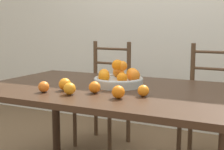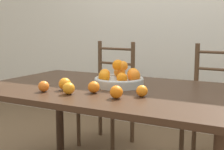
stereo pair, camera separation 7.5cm
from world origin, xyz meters
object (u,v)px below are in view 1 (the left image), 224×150
object	(u,v)px
orange_loose_0	(65,84)
chair_right	(210,106)
orange_loose_2	(95,87)
chair_left	(104,95)
orange_loose_1	(70,89)
orange_loose_3	(143,91)
fruit_bowl	(119,78)
orange_loose_4	(118,92)
orange_loose_5	(44,87)

from	to	relation	value
orange_loose_0	chair_right	size ratio (longest dim) A/B	0.08
orange_loose_0	orange_loose_2	xyz separation A→B (m)	(0.20, 0.01, -0.00)
chair_left	chair_right	distance (m)	0.98
orange_loose_2	orange_loose_0	bearing A→B (deg)	-177.10
orange_loose_1	orange_loose_3	world-z (taller)	orange_loose_1
orange_loose_0	orange_loose_3	xyz separation A→B (m)	(0.50, 0.05, -0.01)
fruit_bowl	orange_loose_4	world-z (taller)	fruit_bowl
orange_loose_1	chair_left	distance (m)	1.19
orange_loose_0	orange_loose_1	size ratio (longest dim) A/B	1.08
orange_loose_1	orange_loose_4	distance (m)	0.30
fruit_bowl	orange_loose_3	size ratio (longest dim) A/B	5.00
orange_loose_1	orange_loose_3	distance (m)	0.43
orange_loose_0	orange_loose_3	bearing A→B (deg)	5.97
chair_left	orange_loose_1	bearing A→B (deg)	-68.16
fruit_bowl	orange_loose_4	xyz separation A→B (m)	(0.15, -0.34, -0.02)
orange_loose_1	orange_loose_2	world-z (taller)	same
fruit_bowl	orange_loose_1	distance (m)	0.40
orange_loose_1	orange_loose_2	size ratio (longest dim) A/B	1.01
orange_loose_1	orange_loose_2	distance (m)	0.15
orange_loose_0	chair_left	world-z (taller)	chair_left
chair_left	orange_loose_3	bearing A→B (deg)	-47.74
fruit_bowl	orange_loose_4	distance (m)	0.37
fruit_bowl	orange_loose_0	xyz separation A→B (m)	(-0.24, -0.28, -0.01)
orange_loose_5	orange_loose_1	bearing A→B (deg)	2.66
orange_loose_2	orange_loose_4	xyz separation A→B (m)	(0.19, -0.07, 0.00)
orange_loose_1	chair_right	bearing A→B (deg)	60.19
orange_loose_5	chair_left	bearing A→B (deg)	98.46
orange_loose_2	chair_left	size ratio (longest dim) A/B	0.07
orange_loose_1	chair_left	world-z (taller)	chair_left
orange_loose_4	orange_loose_5	size ratio (longest dim) A/B	1.09
chair_left	chair_right	bearing A→B (deg)	4.52
orange_loose_2	orange_loose_3	world-z (taller)	orange_loose_2
orange_loose_2	orange_loose_3	size ratio (longest dim) A/B	1.08
orange_loose_1	orange_loose_5	size ratio (longest dim) A/B	1.08
orange_loose_5	chair_right	bearing A→B (deg)	53.89
orange_loose_1	orange_loose_4	xyz separation A→B (m)	(0.29, 0.03, 0.00)
orange_loose_2	chair_right	world-z (taller)	chair_right
fruit_bowl	orange_loose_1	xyz separation A→B (m)	(-0.14, -0.37, -0.02)
fruit_bowl	orange_loose_1	world-z (taller)	fruit_bowl
fruit_bowl	orange_loose_3	distance (m)	0.34
orange_loose_2	orange_loose_3	bearing A→B (deg)	8.10
orange_loose_1	chair_left	xyz separation A→B (m)	(-0.35, 1.11, -0.28)
orange_loose_3	orange_loose_4	bearing A→B (deg)	-133.52
orange_loose_0	orange_loose_3	size ratio (longest dim) A/B	1.18
fruit_bowl	orange_loose_0	distance (m)	0.37
orange_loose_2	chair_right	distance (m)	1.17
fruit_bowl	orange_loose_4	bearing A→B (deg)	-65.99
orange_loose_0	orange_loose_4	size ratio (longest dim) A/B	1.07
orange_loose_2	orange_loose_3	xyz separation A→B (m)	(0.29, 0.04, -0.00)
orange_loose_0	orange_loose_4	world-z (taller)	orange_loose_0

